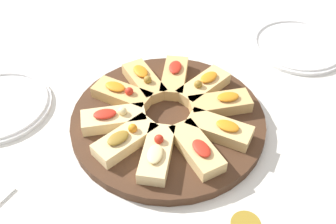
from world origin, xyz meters
TOP-DOWN VIEW (x-y plane):
  - ground_plane at (0.00, 0.00)m, footprint 3.00×3.00m
  - serving_board at (0.00, 0.00)m, footprint 0.44×0.44m
  - focaccia_slice_0 at (-0.08, 0.09)m, footprint 0.13×0.14m
  - focaccia_slice_1 at (-0.12, 0.04)m, footprint 0.15×0.09m
  - focaccia_slice_2 at (-0.11, -0.04)m, footprint 0.15×0.10m
  - focaccia_slice_3 at (-0.07, -0.10)m, footprint 0.13×0.14m
  - focaccia_slice_4 at (0.00, -0.12)m, footprint 0.06×0.14m
  - focaccia_slice_5 at (0.08, -0.09)m, footprint 0.13×0.14m
  - focaccia_slice_6 at (0.12, -0.03)m, footprint 0.15×0.09m
  - focaccia_slice_7 at (0.11, 0.05)m, footprint 0.15×0.10m
  - focaccia_slice_8 at (0.07, 0.10)m, footprint 0.12×0.15m
  - focaccia_slice_9 at (-0.01, 0.12)m, footprint 0.06×0.14m
  - plate_right at (0.31, 0.36)m, footprint 0.26×0.26m

SIDE VIEW (x-z plane):
  - ground_plane at x=0.00m, z-range 0.00..0.00m
  - plate_right at x=0.31m, z-range 0.00..0.02m
  - serving_board at x=0.00m, z-range 0.00..0.02m
  - focaccia_slice_5 at x=0.08m, z-range 0.02..0.06m
  - focaccia_slice_6 at x=0.12m, z-range 0.02..0.06m
  - focaccia_slice_7 at x=0.11m, z-range 0.02..0.06m
  - focaccia_slice_9 at x=-0.01m, z-range 0.02..0.06m
  - focaccia_slice_0 at x=-0.08m, z-range 0.02..0.06m
  - focaccia_slice_1 at x=-0.12m, z-range 0.02..0.06m
  - focaccia_slice_2 at x=-0.11m, z-range 0.02..0.06m
  - focaccia_slice_3 at x=-0.07m, z-range 0.02..0.06m
  - focaccia_slice_4 at x=0.00m, z-range 0.02..0.06m
  - focaccia_slice_8 at x=0.07m, z-range 0.02..0.06m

